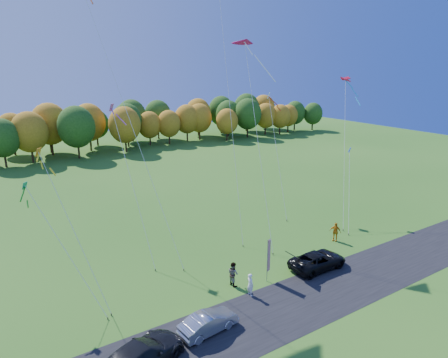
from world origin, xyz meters
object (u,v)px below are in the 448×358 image
silver_sedan (208,322)px  feather_flag (268,255)px  black_suv (318,260)px  person_east (335,232)px

silver_sedan → feather_flag: 8.02m
black_suv → person_east: person_east is taller
black_suv → silver_sedan: bearing=100.9°
feather_flag → person_east: bearing=12.6°
black_suv → feather_flag: 5.09m
silver_sedan → feather_flag: size_ratio=1.13×
black_suv → feather_flag: size_ratio=1.45×
black_suv → feather_flag: feather_flag is taller
black_suv → person_east: 6.24m
silver_sedan → person_east: (17.56, 5.26, 0.28)m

